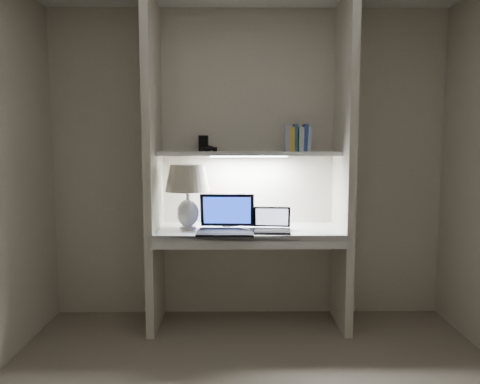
{
  "coord_description": "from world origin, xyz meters",
  "views": [
    {
      "loc": [
        -0.11,
        -2.34,
        1.45
      ],
      "look_at": [
        -0.07,
        1.05,
        1.08
      ],
      "focal_mm": 35.0,
      "sensor_mm": 36.0,
      "label": 1
    }
  ],
  "objects_px": {
    "laptop_netbook": "(272,226)",
    "speaker": "(228,215)",
    "laptop_main": "(226,224)",
    "table_lamp": "(187,186)",
    "book_row": "(297,139)"
  },
  "relations": [
    {
      "from": "table_lamp",
      "to": "speaker",
      "type": "height_order",
      "value": "table_lamp"
    },
    {
      "from": "table_lamp",
      "to": "speaker",
      "type": "xyz_separation_m",
      "value": [
        0.3,
        0.24,
        -0.26
      ]
    },
    {
      "from": "laptop_main",
      "to": "speaker",
      "type": "xyz_separation_m",
      "value": [
        0.0,
        0.34,
        0.01
      ]
    },
    {
      "from": "laptop_main",
      "to": "laptop_netbook",
      "type": "distance_m",
      "value": 0.34
    },
    {
      "from": "laptop_main",
      "to": "book_row",
      "type": "xyz_separation_m",
      "value": [
        0.55,
        0.23,
        0.63
      ]
    },
    {
      "from": "table_lamp",
      "to": "speaker",
      "type": "bearing_deg",
      "value": 37.91
    },
    {
      "from": "laptop_netbook",
      "to": "speaker",
      "type": "distance_m",
      "value": 0.47
    },
    {
      "from": "speaker",
      "to": "table_lamp",
      "type": "bearing_deg",
      "value": -122.04
    },
    {
      "from": "laptop_netbook",
      "to": "table_lamp",
      "type": "bearing_deg",
      "value": 176.76
    },
    {
      "from": "speaker",
      "to": "laptop_netbook",
      "type": "bearing_deg",
      "value": -24.59
    },
    {
      "from": "table_lamp",
      "to": "laptop_main",
      "type": "bearing_deg",
      "value": -20.19
    },
    {
      "from": "laptop_netbook",
      "to": "book_row",
      "type": "height_order",
      "value": "book_row"
    },
    {
      "from": "table_lamp",
      "to": "laptop_main",
      "type": "distance_m",
      "value": 0.42
    },
    {
      "from": "table_lamp",
      "to": "book_row",
      "type": "distance_m",
      "value": 0.93
    },
    {
      "from": "laptop_netbook",
      "to": "speaker",
      "type": "bearing_deg",
      "value": 140.8
    }
  ]
}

